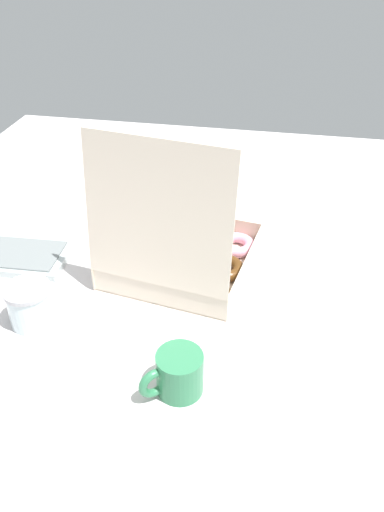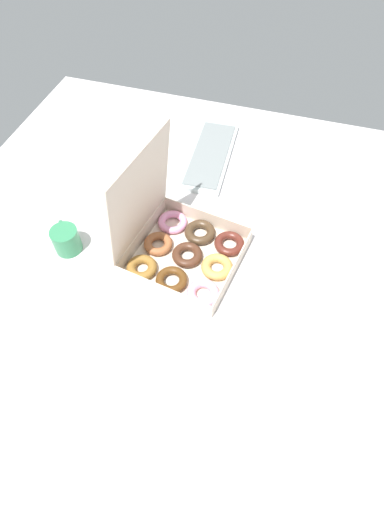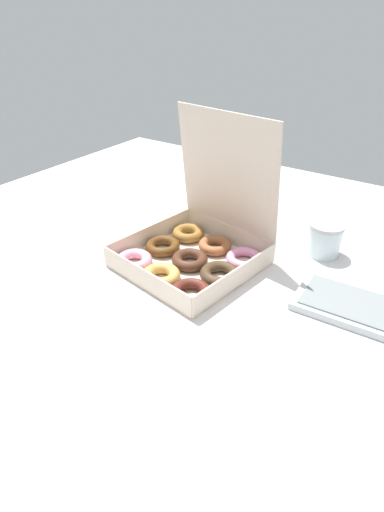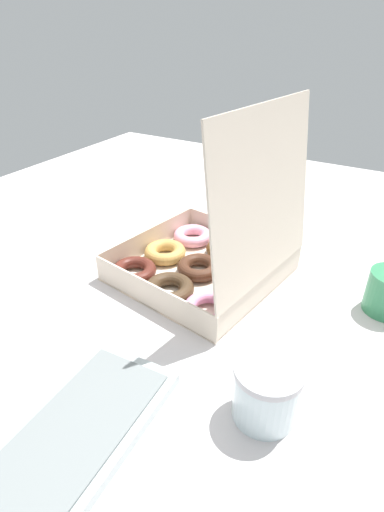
# 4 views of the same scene
# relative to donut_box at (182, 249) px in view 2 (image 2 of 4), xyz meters

# --- Properties ---
(ground_plane) EXTENTS (1.80, 1.80, 0.02)m
(ground_plane) POSITION_rel_donut_box_xyz_m (-0.04, -0.04, -0.05)
(ground_plane) COLOR silver
(donut_box) EXTENTS (0.37, 0.37, 0.38)m
(donut_box) POSITION_rel_donut_box_xyz_m (0.00, 0.00, 0.00)
(donut_box) COLOR beige
(donut_box) RESTS_ON ground_plane
(keyboard) EXTENTS (0.42, 0.17, 0.02)m
(keyboard) POSITION_rel_donut_box_xyz_m (0.49, 0.04, -0.03)
(keyboard) COLOR #B2BEBF
(keyboard) RESTS_ON ground_plane
(coffee_mug) EXTENTS (0.11, 0.10, 0.08)m
(coffee_mug) POSITION_rel_donut_box_xyz_m (-0.07, 0.36, 0.00)
(coffee_mug) COLOR #327F52
(coffee_mug) RESTS_ON ground_plane
(glass_jar) EXTENTS (0.10, 0.10, 0.09)m
(glass_jar) POSITION_rel_donut_box_xyz_m (0.27, 0.24, 0.01)
(glass_jar) COLOR silver
(glass_jar) RESTS_ON ground_plane
(paper_napkin) EXTENTS (0.15, 0.14, 0.00)m
(paper_napkin) POSITION_rel_donut_box_xyz_m (0.11, -0.31, -0.04)
(paper_napkin) COLOR white
(paper_napkin) RESTS_ON ground_plane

